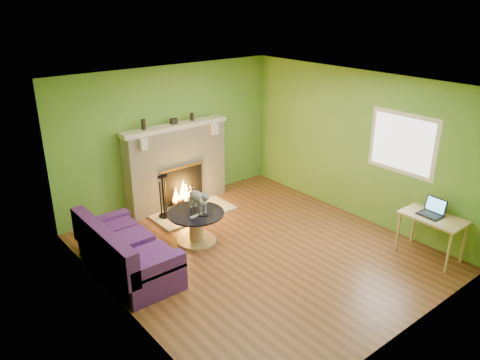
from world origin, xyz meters
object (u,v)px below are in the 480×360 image
object	(u,v)px
coffee_table	(196,225)
desk	(433,221)
sofa	(125,253)
cat	(198,199)

from	to	relation	value
coffee_table	desk	bearing A→B (deg)	-46.37
sofa	desk	size ratio (longest dim) A/B	1.98
desk	coffee_table	bearing A→B (deg)	133.63
coffee_table	cat	distance (m)	0.42
cat	desk	bearing A→B (deg)	-45.64
desk	cat	distance (m)	3.61
coffee_table	sofa	bearing A→B (deg)	-174.58
sofa	desk	world-z (taller)	sofa
coffee_table	desk	size ratio (longest dim) A/B	1.00
coffee_table	desk	distance (m)	3.64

